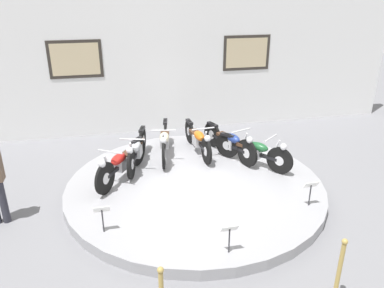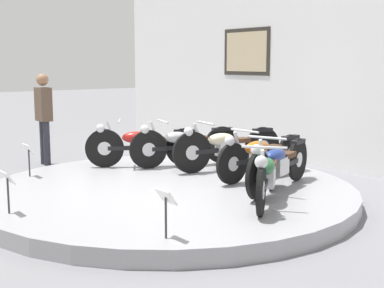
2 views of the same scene
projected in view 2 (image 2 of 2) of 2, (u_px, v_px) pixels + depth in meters
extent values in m
plane|color=slate|center=(169.00, 200.00, 7.70)|extent=(60.00, 60.00, 0.00)
cylinder|color=#99999E|center=(169.00, 193.00, 7.69)|extent=(5.31, 5.31, 0.21)
cube|color=white|center=(341.00, 61.00, 9.70)|extent=(14.00, 0.20, 3.99)
cube|color=#2D2823|center=(246.00, 52.00, 11.49)|extent=(1.40, 0.02, 1.00)
cube|color=#C6B289|center=(246.00, 52.00, 11.49)|extent=(1.24, 0.02, 0.84)
cylinder|color=black|center=(105.00, 148.00, 9.01)|extent=(0.40, 0.58, 0.65)
cylinder|color=silver|center=(105.00, 148.00, 9.01)|extent=(0.18, 0.23, 0.23)
cylinder|color=black|center=(184.00, 147.00, 9.12)|extent=(0.40, 0.58, 0.65)
cylinder|color=silver|center=(184.00, 147.00, 9.12)|extent=(0.18, 0.23, 0.23)
cube|color=black|center=(145.00, 148.00, 9.06)|extent=(0.73, 1.09, 0.07)
cube|color=silver|center=(142.00, 147.00, 9.06)|extent=(0.34, 0.38, 0.24)
ellipsoid|color=red|center=(136.00, 137.00, 9.02)|extent=(0.44, 0.52, 0.20)
cube|color=#472D1E|center=(158.00, 139.00, 9.06)|extent=(0.34, 0.38, 0.07)
cube|color=black|center=(184.00, 131.00, 9.08)|extent=(0.28, 0.36, 0.06)
cylinder|color=silver|center=(113.00, 136.00, 8.99)|extent=(0.17, 0.24, 0.54)
cylinder|color=silver|center=(119.00, 121.00, 8.96)|extent=(0.47, 0.32, 0.03)
sphere|color=silver|center=(100.00, 128.00, 8.95)|extent=(0.15, 0.15, 0.15)
cylinder|color=black|center=(148.00, 149.00, 8.90)|extent=(0.23, 0.64, 0.65)
cylinder|color=silver|center=(148.00, 149.00, 8.90)|extent=(0.12, 0.24, 0.23)
cylinder|color=black|center=(222.00, 145.00, 9.39)|extent=(0.23, 0.64, 0.65)
cylinder|color=silver|center=(222.00, 145.00, 9.39)|extent=(0.12, 0.24, 0.23)
cube|color=black|center=(186.00, 147.00, 9.14)|extent=(0.40, 1.21, 0.07)
cube|color=silver|center=(184.00, 146.00, 9.13)|extent=(0.28, 0.36, 0.24)
ellipsoid|color=#B2B5BA|center=(178.00, 137.00, 9.07)|extent=(0.34, 0.52, 0.20)
cube|color=#472D1E|center=(198.00, 138.00, 9.20)|extent=(0.28, 0.36, 0.07)
cube|color=black|center=(222.00, 129.00, 9.35)|extent=(0.19, 0.37, 0.06)
cylinder|color=silver|center=(157.00, 137.00, 8.92)|extent=(0.11, 0.25, 0.54)
cylinder|color=silver|center=(163.00, 121.00, 8.92)|extent=(0.53, 0.18, 0.03)
sphere|color=silver|center=(145.00, 129.00, 8.82)|extent=(0.15, 0.15, 0.15)
cylinder|color=black|center=(192.00, 153.00, 8.52)|extent=(0.18, 0.67, 0.67)
cylinder|color=silver|center=(192.00, 153.00, 8.52)|extent=(0.11, 0.24, 0.24)
cylinder|color=black|center=(262.00, 147.00, 9.12)|extent=(0.18, 0.67, 0.67)
cylinder|color=silver|center=(262.00, 147.00, 9.12)|extent=(0.11, 0.24, 0.24)
cube|color=black|center=(228.00, 149.00, 8.82)|extent=(0.30, 1.23, 0.07)
cube|color=silver|center=(226.00, 148.00, 8.80)|extent=(0.26, 0.35, 0.24)
ellipsoid|color=beige|center=(221.00, 139.00, 8.73)|extent=(0.30, 0.51, 0.20)
cube|color=#472D1E|center=(240.00, 140.00, 8.90)|extent=(0.26, 0.35, 0.07)
cube|color=black|center=(263.00, 130.00, 9.08)|extent=(0.16, 0.37, 0.06)
cylinder|color=silver|center=(200.00, 140.00, 8.55)|extent=(0.09, 0.25, 0.54)
cylinder|color=silver|center=(206.00, 123.00, 8.56)|extent=(0.54, 0.13, 0.03)
sphere|color=silver|center=(188.00, 132.00, 8.44)|extent=(0.15, 0.15, 0.15)
cylinder|color=black|center=(232.00, 164.00, 7.75)|extent=(0.10, 0.61, 0.61)
cylinder|color=silver|center=(232.00, 164.00, 7.75)|extent=(0.08, 0.22, 0.21)
cylinder|color=black|center=(290.00, 153.00, 8.64)|extent=(0.10, 0.61, 0.61)
cylinder|color=silver|center=(290.00, 153.00, 8.64)|extent=(0.08, 0.22, 0.21)
cube|color=black|center=(263.00, 158.00, 8.19)|extent=(0.17, 1.24, 0.07)
cube|color=silver|center=(261.00, 157.00, 8.17)|extent=(0.22, 0.33, 0.24)
ellipsoid|color=#D16619|center=(257.00, 148.00, 8.08)|extent=(0.26, 0.50, 0.20)
cube|color=#472D1E|center=(272.00, 148.00, 8.32)|extent=(0.22, 0.33, 0.07)
cube|color=black|center=(290.00, 137.00, 8.60)|extent=(0.13, 0.37, 0.06)
cylinder|color=silver|center=(239.00, 149.00, 7.82)|extent=(0.06, 0.25, 0.54)
cylinder|color=silver|center=(245.00, 131.00, 7.85)|extent=(0.54, 0.07, 0.03)
sphere|color=silver|center=(230.00, 141.00, 7.66)|extent=(0.15, 0.15, 0.15)
cylinder|color=black|center=(258.00, 175.00, 6.88)|extent=(0.27, 0.62, 0.64)
cylinder|color=silver|center=(258.00, 175.00, 6.88)|extent=(0.14, 0.23, 0.22)
cylinder|color=black|center=(297.00, 160.00, 8.00)|extent=(0.27, 0.62, 0.64)
cylinder|color=silver|center=(297.00, 160.00, 8.00)|extent=(0.14, 0.23, 0.22)
cube|color=black|center=(279.00, 167.00, 7.44)|extent=(0.49, 1.19, 0.07)
cube|color=silver|center=(278.00, 166.00, 7.41)|extent=(0.30, 0.37, 0.24)
ellipsoid|color=navy|center=(275.00, 156.00, 7.30)|extent=(0.37, 0.53, 0.20)
cube|color=#472D1E|center=(286.00, 155.00, 7.60)|extent=(0.30, 0.37, 0.07)
cube|color=black|center=(298.00, 142.00, 7.96)|extent=(0.22, 0.37, 0.06)
cylinder|color=silver|center=(263.00, 158.00, 6.97)|extent=(0.13, 0.25, 0.54)
cylinder|color=silver|center=(267.00, 138.00, 7.02)|extent=(0.52, 0.21, 0.03)
sphere|color=silver|center=(257.00, 150.00, 6.78)|extent=(0.15, 0.15, 0.15)
cylinder|color=black|center=(261.00, 190.00, 6.15)|extent=(0.43, 0.51, 0.61)
cylinder|color=silver|center=(261.00, 190.00, 6.15)|extent=(0.18, 0.21, 0.21)
cylinder|color=black|center=(272.00, 168.00, 7.44)|extent=(0.43, 0.51, 0.61)
cylinder|color=silver|center=(272.00, 168.00, 7.44)|extent=(0.18, 0.21, 0.21)
cube|color=black|center=(267.00, 178.00, 6.79)|extent=(0.84, 1.01, 0.07)
cube|color=silver|center=(267.00, 177.00, 6.75)|extent=(0.36, 0.37, 0.24)
ellipsoid|color=#1E562D|center=(266.00, 166.00, 6.63)|extent=(0.47, 0.51, 0.20)
cube|color=#472D1E|center=(269.00, 164.00, 6.98)|extent=(0.36, 0.37, 0.07)
cube|color=black|center=(272.00, 150.00, 7.40)|extent=(0.30, 0.34, 0.06)
cylinder|color=silver|center=(263.00, 171.00, 6.26)|extent=(0.19, 0.22, 0.54)
cylinder|color=silver|center=(264.00, 147.00, 6.32)|extent=(0.44, 0.36, 0.03)
sphere|color=silver|center=(261.00, 162.00, 6.04)|extent=(0.15, 0.15, 0.15)
cylinder|color=#333338|center=(29.00, 163.00, 8.30)|extent=(0.02, 0.02, 0.42)
cube|color=white|center=(29.00, 149.00, 8.26)|extent=(0.26, 0.11, 0.15)
cylinder|color=#333338|center=(8.00, 196.00, 6.26)|extent=(0.02, 0.02, 0.42)
cube|color=white|center=(7.00, 177.00, 6.22)|extent=(0.26, 0.11, 0.15)
cylinder|color=#333338|center=(166.00, 218.00, 5.36)|extent=(0.02, 0.02, 0.42)
cube|color=white|center=(166.00, 196.00, 5.33)|extent=(0.26, 0.11, 0.15)
cylinder|color=#2D2D38|center=(43.00, 142.00, 10.38)|extent=(0.13, 0.13, 0.85)
cylinder|color=#2D2D38|center=(47.00, 143.00, 10.26)|extent=(0.13, 0.13, 0.85)
cube|color=brown|center=(43.00, 104.00, 10.21)|extent=(0.36, 0.22, 0.64)
sphere|color=#9E7051|center=(42.00, 80.00, 10.14)|extent=(0.23, 0.23, 0.23)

